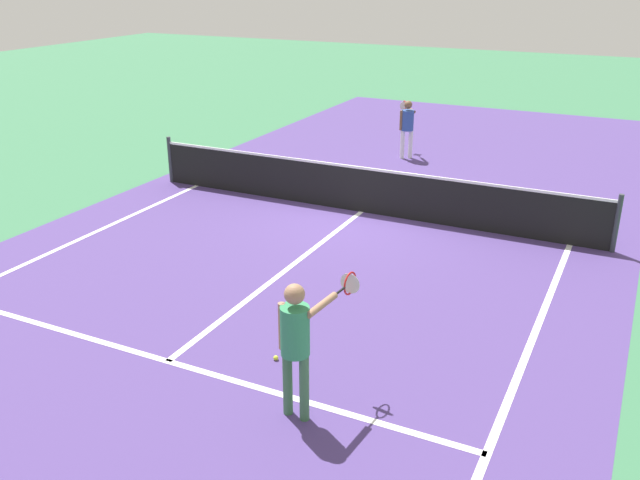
# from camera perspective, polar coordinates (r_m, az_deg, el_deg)

# --- Properties ---
(ground_plane) EXTENTS (60.00, 60.00, 0.00)m
(ground_plane) POSITION_cam_1_polar(r_m,az_deg,el_deg) (14.19, 3.46, 2.35)
(ground_plane) COLOR #38724C
(court_surface_inbounds) EXTENTS (10.62, 24.40, 0.00)m
(court_surface_inbounds) POSITION_cam_1_polar(r_m,az_deg,el_deg) (14.18, 3.46, 2.35)
(court_surface_inbounds) COLOR #4C387A
(court_surface_inbounds) RESTS_ON ground_plane
(line_sideline_right) EXTENTS (0.10, 11.89, 0.01)m
(line_sideline_right) POSITION_cam_1_polar(r_m,az_deg,el_deg) (8.03, 14.44, -15.00)
(line_sideline_right) COLOR white
(line_sideline_right) RESTS_ON ground_plane
(line_service_near) EXTENTS (8.22, 0.10, 0.01)m
(line_service_near) POSITION_cam_1_polar(r_m,az_deg,el_deg) (9.16, -12.52, -9.80)
(line_service_near) COLOR white
(line_service_near) RESTS_ON ground_plane
(line_center_service) EXTENTS (0.10, 6.40, 0.01)m
(line_center_service) POSITION_cam_1_polar(r_m,az_deg,el_deg) (11.50, -2.75, -2.43)
(line_center_service) COLOR white
(line_center_service) RESTS_ON ground_plane
(net) EXTENTS (9.74, 0.09, 1.07)m
(net) POSITION_cam_1_polar(r_m,az_deg,el_deg) (14.03, 3.50, 4.25)
(net) COLOR #33383D
(net) RESTS_ON ground_plane
(player_near) EXTENTS (0.58, 1.18, 1.64)m
(player_near) POSITION_cam_1_polar(r_m,az_deg,el_deg) (7.47, -1.93, -7.94)
(player_near) COLOR #3F7247
(player_near) RESTS_ON ground_plane
(player_far) EXTENTS (0.64, 1.07, 1.51)m
(player_far) POSITION_cam_1_polar(r_m,az_deg,el_deg) (18.16, 7.25, 9.61)
(player_far) COLOR white
(player_far) RESTS_ON ground_plane
(tennis_ball_mid_court) EXTENTS (0.07, 0.07, 0.07)m
(tennis_ball_mid_court) POSITION_cam_1_polar(r_m,az_deg,el_deg) (8.98, -3.69, -9.74)
(tennis_ball_mid_court) COLOR #CCE033
(tennis_ball_mid_court) RESTS_ON ground_plane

